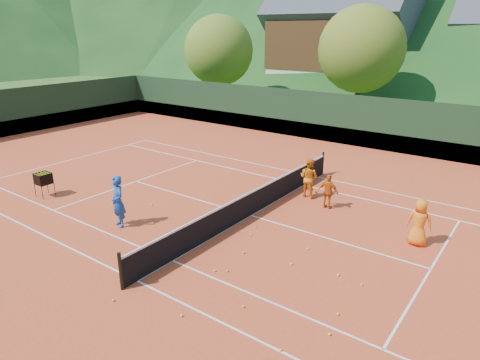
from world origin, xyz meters
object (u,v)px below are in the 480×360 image
Objects in this scene: coach at (118,202)px; student_a at (309,178)px; student_b at (328,192)px; tennis_net at (251,203)px; student_c at (419,222)px; chalet_left at (342,40)px; ball_hopper at (43,179)px.

student_a is (3.99, 6.50, -0.11)m from coach.
student_b reaches higher than tennis_net.
student_c is at bearing 164.88° from student_a.
student_b is (5.20, 5.82, -0.25)m from coach.
ball_hopper is at bearing -86.65° from chalet_left.
coach is at bearing -132.50° from tennis_net.
chalet_left is at bearing -63.76° from student_a.
tennis_net is (3.19, 3.48, -0.43)m from coach.
tennis_net reaches higher than ball_hopper.
tennis_net is 32.04m from chalet_left.
student_b is 3.09m from tennis_net.
chalet_left is (-10.80, 26.98, 4.81)m from student_a.
student_c is at bearing 162.74° from student_b.
student_a is 1.39m from student_b.
student_b is 0.10× the size of chalet_left.
coach is at bearing 62.88° from student_a.
ball_hopper is (-8.04, -3.45, 0.25)m from tennis_net.
chalet_left is (-6.81, 33.48, 4.70)m from coach.
coach is 7.63m from student_a.
student_c is 0.11× the size of chalet_left.
coach reaches higher than student_c.
student_b is 11.59m from ball_hopper.
coach is 34.49m from chalet_left.
coach is at bearing -0.44° from ball_hopper.
chalet_left is at bearing 120.47° from coach.
student_c is at bearing -61.43° from chalet_left.
coach is at bearing -78.51° from chalet_left.
tennis_net is at bearing 79.58° from student_a.
chalet_left is at bearing 93.35° from ball_hopper.
coach is 7.81m from student_b.
student_a is at bearing 77.42° from coach.
student_c is (3.62, -1.04, 0.10)m from student_b.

